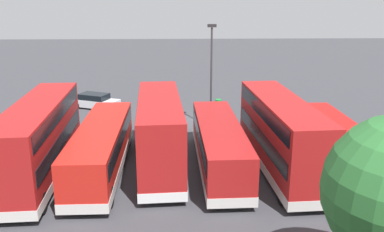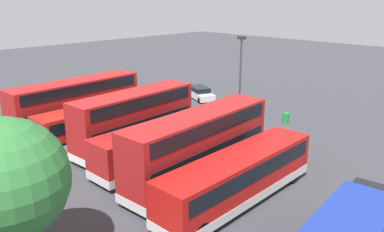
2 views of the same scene
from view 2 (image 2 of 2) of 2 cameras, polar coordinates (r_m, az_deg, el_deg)
name	(u,v)px [view 2 (image 2 of 2)]	position (r m, az deg, el deg)	size (l,w,h in m)	color
ground_plane	(235,125)	(36.93, 6.25, -1.25)	(140.00, 140.00, 0.00)	#38383D
bus_single_deck_near_end	(239,176)	(23.00, 6.82, -8.73)	(2.79, 11.82, 2.95)	#B71411
bus_double_decker_second	(199,145)	(25.10, 1.00, -4.25)	(3.27, 11.80, 4.55)	#A51919
bus_single_deck_third	(164,141)	(28.14, -4.06, -3.67)	(2.87, 11.56, 2.95)	#A51919
bus_double_decker_fourth	(135,119)	(30.73, -8.37, -0.37)	(3.25, 10.74, 4.55)	#A51919
bus_single_deck_fifth	(105,120)	(33.59, -12.61, -0.55)	(2.72, 11.87, 2.95)	red
bus_double_decker_sixth	(77,104)	(36.03, -16.47, 1.73)	(3.25, 12.15, 4.55)	#A51919
car_hatchback_silver	(200,93)	(45.64, 1.19, 3.36)	(4.85, 3.42, 1.43)	silver
lamp_post_tall	(240,79)	(33.08, 7.04, 5.37)	(0.70, 0.30, 8.45)	#38383D
waste_bin_yellow	(286,118)	(38.19, 13.53, -0.26)	(0.60, 0.60, 0.95)	#197F33
tree_midleft	(6,180)	(17.46, -25.57, -8.45)	(5.12, 5.12, 7.14)	#4C3823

